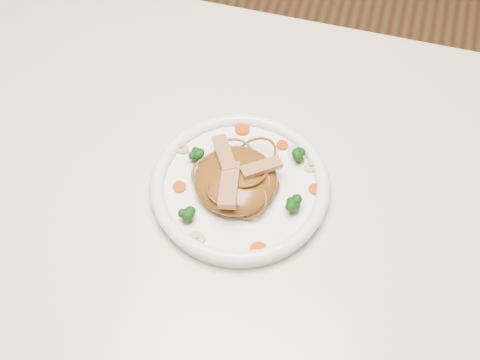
# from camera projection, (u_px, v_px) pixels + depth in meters

# --- Properties ---
(table) EXTENTS (1.20, 0.80, 0.75)m
(table) POSITION_uv_depth(u_px,v_px,m) (218.00, 236.00, 1.03)
(table) COLOR beige
(table) RESTS_ON ground
(plate) EXTENTS (0.33, 0.33, 0.02)m
(plate) POSITION_uv_depth(u_px,v_px,m) (240.00, 189.00, 0.95)
(plate) COLOR white
(plate) RESTS_ON table
(noodle_mound) EXTENTS (0.13, 0.13, 0.04)m
(noodle_mound) POSITION_uv_depth(u_px,v_px,m) (236.00, 180.00, 0.92)
(noodle_mound) COLOR brown
(noodle_mound) RESTS_ON plate
(chicken_a) EXTENTS (0.06, 0.05, 0.01)m
(chicken_a) POSITION_uv_depth(u_px,v_px,m) (261.00, 167.00, 0.91)
(chicken_a) COLOR #B27A54
(chicken_a) RESTS_ON noodle_mound
(chicken_b) EXTENTS (0.05, 0.06, 0.01)m
(chicken_b) POSITION_uv_depth(u_px,v_px,m) (224.00, 154.00, 0.92)
(chicken_b) COLOR #B27A54
(chicken_b) RESTS_ON noodle_mound
(chicken_c) EXTENTS (0.04, 0.08, 0.01)m
(chicken_c) POSITION_uv_depth(u_px,v_px,m) (229.00, 185.00, 0.89)
(chicken_c) COLOR #B27A54
(chicken_c) RESTS_ON noodle_mound
(broccoli_0) EXTENTS (0.04, 0.04, 0.03)m
(broccoli_0) POSITION_uv_depth(u_px,v_px,m) (301.00, 153.00, 0.95)
(broccoli_0) COLOR #0C3A0C
(broccoli_0) RESTS_ON plate
(broccoli_1) EXTENTS (0.03, 0.03, 0.03)m
(broccoli_1) POSITION_uv_depth(u_px,v_px,m) (196.00, 155.00, 0.95)
(broccoli_1) COLOR #0C3A0C
(broccoli_1) RESTS_ON plate
(broccoli_2) EXTENTS (0.03, 0.03, 0.03)m
(broccoli_2) POSITION_uv_depth(u_px,v_px,m) (187.00, 215.00, 0.90)
(broccoli_2) COLOR #0C3A0C
(broccoli_2) RESTS_ON plate
(broccoli_3) EXTENTS (0.03, 0.03, 0.03)m
(broccoli_3) POSITION_uv_depth(u_px,v_px,m) (295.00, 205.00, 0.90)
(broccoli_3) COLOR #0C3A0C
(broccoli_3) RESTS_ON plate
(carrot_0) EXTENTS (0.02, 0.02, 0.00)m
(carrot_0) POSITION_uv_depth(u_px,v_px,m) (282.00, 145.00, 0.98)
(carrot_0) COLOR #B93606
(carrot_0) RESTS_ON plate
(carrot_1) EXTENTS (0.02, 0.02, 0.00)m
(carrot_1) POSITION_uv_depth(u_px,v_px,m) (179.00, 187.00, 0.94)
(carrot_1) COLOR #B93606
(carrot_1) RESTS_ON plate
(carrot_2) EXTENTS (0.02, 0.02, 0.00)m
(carrot_2) POSITION_uv_depth(u_px,v_px,m) (315.00, 189.00, 0.93)
(carrot_2) COLOR #B93606
(carrot_2) RESTS_ON plate
(carrot_3) EXTENTS (0.03, 0.03, 0.00)m
(carrot_3) POSITION_uv_depth(u_px,v_px,m) (242.00, 129.00, 0.99)
(carrot_3) COLOR #B93606
(carrot_3) RESTS_ON plate
(carrot_4) EXTENTS (0.03, 0.03, 0.00)m
(carrot_4) POSITION_uv_depth(u_px,v_px,m) (258.00, 249.00, 0.88)
(carrot_4) COLOR #B93606
(carrot_4) RESTS_ON plate
(mushroom_0) EXTENTS (0.03, 0.03, 0.01)m
(mushroom_0) POSITION_uv_depth(u_px,v_px,m) (196.00, 238.00, 0.89)
(mushroom_0) COLOR beige
(mushroom_0) RESTS_ON plate
(mushroom_1) EXTENTS (0.03, 0.03, 0.01)m
(mushroom_1) POSITION_uv_depth(u_px,v_px,m) (312.00, 166.00, 0.96)
(mushroom_1) COLOR beige
(mushroom_1) RESTS_ON plate
(mushroom_2) EXTENTS (0.03, 0.03, 0.01)m
(mushroom_2) POSITION_uv_depth(u_px,v_px,m) (181.00, 148.00, 0.97)
(mushroom_2) COLOR beige
(mushroom_2) RESTS_ON plate
(mushroom_3) EXTENTS (0.04, 0.04, 0.01)m
(mushroom_3) POSITION_uv_depth(u_px,v_px,m) (295.00, 153.00, 0.97)
(mushroom_3) COLOR beige
(mushroom_3) RESTS_ON plate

